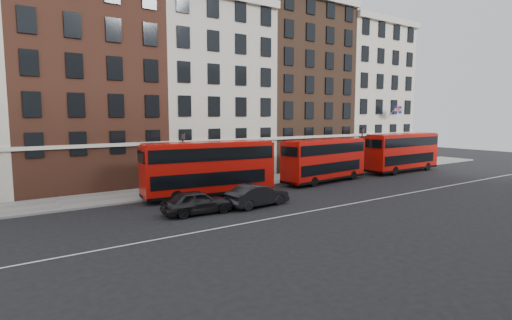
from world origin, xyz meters
TOP-DOWN VIEW (x-y plane):
  - ground at (0.00, 0.00)m, footprint 120.00×120.00m
  - pavement at (0.00, 10.50)m, footprint 80.00×5.00m
  - kerb at (0.00, 8.00)m, footprint 80.00×0.30m
  - road_centre_line at (0.00, -2.00)m, footprint 70.00×0.12m
  - building_terrace at (-0.31, 17.88)m, footprint 64.00×11.95m
  - bus_b at (-5.75, 6.46)m, footprint 11.19×3.98m
  - bus_c at (7.43, 6.45)m, footprint 10.58×3.67m
  - bus_d at (20.29, 6.45)m, footprint 11.04×2.92m
  - car_rear at (-9.09, 1.89)m, footprint 5.03×2.34m
  - car_front at (-4.33, 1.48)m, footprint 5.19×2.25m
  - lamp_post_left at (-6.90, 8.90)m, footprint 0.44×0.44m
  - lamp_post_right at (15.69, 8.71)m, footprint 0.44×0.44m
  - traffic_light at (22.80, 8.58)m, footprint 0.25×0.45m
  - iron_railings at (0.00, 12.70)m, footprint 6.60×0.06m

SIDE VIEW (x-z plane):
  - ground at x=0.00m, z-range 0.00..0.00m
  - road_centre_line at x=0.00m, z-range 0.00..0.01m
  - pavement at x=0.00m, z-range 0.00..0.15m
  - kerb at x=0.00m, z-range 0.00..0.16m
  - iron_railings at x=0.00m, z-range 0.15..1.15m
  - car_front at x=-4.33m, z-range 0.00..1.66m
  - car_rear at x=-9.09m, z-range 0.00..1.67m
  - bus_c at x=7.43m, z-range 0.16..4.52m
  - traffic_light at x=22.80m, z-range 0.81..4.08m
  - bus_b at x=-5.75m, z-range 0.17..4.77m
  - bus_d at x=20.29m, z-range 0.17..4.78m
  - lamp_post_left at x=-6.90m, z-range 0.42..5.74m
  - lamp_post_right at x=15.69m, z-range 0.42..5.74m
  - building_terrace at x=-0.31m, z-range -0.76..21.24m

